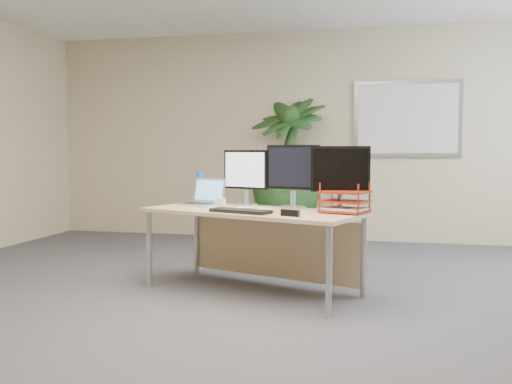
% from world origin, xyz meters
% --- Properties ---
extents(floor, '(8.00, 8.00, 0.00)m').
position_xyz_m(floor, '(0.00, 0.00, 0.00)').
color(floor, '#444449').
rests_on(floor, ground).
extents(back_wall, '(7.00, 0.04, 2.70)m').
position_xyz_m(back_wall, '(0.00, 4.00, 1.35)').
color(back_wall, beige).
rests_on(back_wall, floor).
extents(whiteboard, '(1.30, 0.04, 0.95)m').
position_xyz_m(whiteboard, '(1.20, 3.97, 1.55)').
color(whiteboard, '#A3A3A8').
rests_on(whiteboard, back_wall).
extents(desk, '(1.92, 1.29, 0.68)m').
position_xyz_m(desk, '(-0.07, 1.20, 0.54)').
color(desk, '#D7BB7F').
rests_on(desk, floor).
extents(floor_plant, '(1.06, 1.06, 1.50)m').
position_xyz_m(floor_plant, '(-0.26, 3.70, 0.75)').
color(floor_plant, '#143613').
rests_on(floor_plant, floor).
extents(monitor_left, '(0.42, 0.20, 0.49)m').
position_xyz_m(monitor_left, '(-0.23, 1.41, 0.96)').
color(monitor_left, '#A9A9AE').
rests_on(monitor_left, desk).
extents(monitor_right, '(0.46, 0.22, 0.53)m').
position_xyz_m(monitor_right, '(0.21, 1.27, 0.99)').
color(monitor_right, '#A9A9AE').
rests_on(monitor_right, desk).
extents(monitor_dark, '(0.47, 0.21, 0.52)m').
position_xyz_m(monitor_dark, '(0.61, 1.13, 0.98)').
color(monitor_dark, '#A9A9AE').
rests_on(monitor_dark, desk).
extents(laptop, '(0.40, 0.38, 0.24)m').
position_xyz_m(laptop, '(-0.62, 1.42, 0.74)').
color(laptop, silver).
rests_on(laptop, desk).
extents(keyboard, '(0.52, 0.32, 0.03)m').
position_xyz_m(keyboard, '(-0.14, 0.89, 0.70)').
color(keyboard, black).
rests_on(keyboard, desk).
extents(coffee_mug, '(0.11, 0.08, 0.09)m').
position_xyz_m(coffee_mug, '(-0.38, 1.14, 0.73)').
color(coffee_mug, white).
rests_on(coffee_mug, desk).
extents(spiral_notebook, '(0.36, 0.32, 0.01)m').
position_xyz_m(spiral_notebook, '(-0.13, 1.12, 0.69)').
color(spiral_notebook, white).
rests_on(spiral_notebook, desk).
extents(orange_pen, '(0.13, 0.03, 0.01)m').
position_xyz_m(orange_pen, '(-0.12, 1.08, 0.70)').
color(orange_pen, '#DC5118').
rests_on(orange_pen, spiral_notebook).
extents(yellow_highlighter, '(0.12, 0.06, 0.02)m').
position_xyz_m(yellow_highlighter, '(0.05, 1.02, 0.69)').
color(yellow_highlighter, yellow).
rests_on(yellow_highlighter, desk).
extents(water_bottle, '(0.08, 0.08, 0.29)m').
position_xyz_m(water_bottle, '(-0.73, 1.65, 0.82)').
color(water_bottle, silver).
rests_on(water_bottle, desk).
extents(letter_tray, '(0.41, 0.36, 0.16)m').
position_xyz_m(letter_tray, '(0.65, 1.05, 0.76)').
color(letter_tray, maroon).
rests_on(letter_tray, desk).
extents(stapler, '(0.15, 0.08, 0.05)m').
position_xyz_m(stapler, '(0.27, 0.74, 0.71)').
color(stapler, black).
rests_on(stapler, desk).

